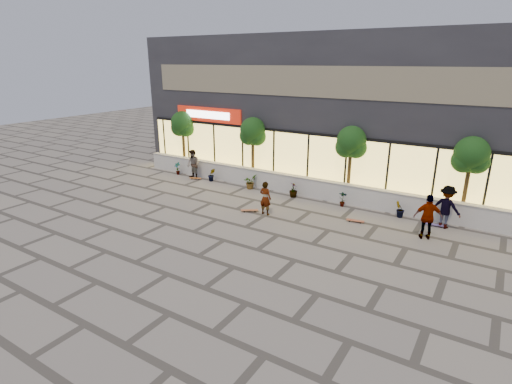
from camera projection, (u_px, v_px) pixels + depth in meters
The scene contains 21 objects.
ground at pixel (224, 240), 16.47m from camera, with size 80.00×80.00×0.00m, color gray.
planter_wall at pixel (300, 185), 21.93m from camera, with size 22.00×0.42×1.04m.
retail_building at pixel (340, 107), 25.17m from camera, with size 24.00×9.17×8.50m.
shrub_a at pixel (178, 168), 25.82m from camera, with size 0.43×0.29×0.81m, color #1B3E13.
shrub_b at pixel (212, 175), 24.41m from camera, with size 0.45×0.36×0.81m, color #1B3E13.
shrub_c at pixel (250, 182), 22.99m from camera, with size 0.73×0.63×0.81m, color #1B3E13.
shrub_d at pixel (293, 190), 21.58m from camera, with size 0.45×0.45×0.81m, color #1B3E13.
shrub_e at pixel (343, 199), 20.16m from camera, with size 0.43×0.29×0.81m, color #1B3E13.
shrub_f at pixel (400, 209), 18.75m from camera, with size 0.45×0.36×0.81m, color #1B3E13.
tree_west at pixel (183, 125), 26.27m from camera, with size 1.60×1.50×3.92m.
tree_midwest at pixel (253, 133), 23.49m from camera, with size 1.60×1.50×3.92m.
tree_mideast at pixel (351, 144), 20.46m from camera, with size 1.60×1.50×3.92m.
tree_east at pixel (471, 157), 17.68m from camera, with size 1.60×1.50×3.92m.
skater_center at pixel (265, 198), 19.00m from camera, with size 0.60×0.39×1.65m, color white.
skater_left at pixel (193, 164), 24.78m from camera, with size 0.89×0.69×1.82m, color #877F57.
skater_right_near at pixel (428, 217), 16.35m from camera, with size 1.13×0.47×1.92m, color white.
skater_right_far at pixel (446, 207), 17.46m from camera, with size 1.25×0.72×1.93m, color maroon.
skateboard_center at pixel (250, 210), 19.54m from camera, with size 0.82×0.67×0.10m.
skateboard_left at pixel (195, 178), 24.87m from camera, with size 0.76×0.46×0.09m.
skateboard_right_near at pixel (355, 221), 18.29m from camera, with size 0.83×0.32×0.10m.
skateboard_right_far at pixel (435, 225), 17.82m from camera, with size 0.83×0.30×0.10m.
Camera 1 is at (9.11, -12.00, 7.08)m, focal length 28.00 mm.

